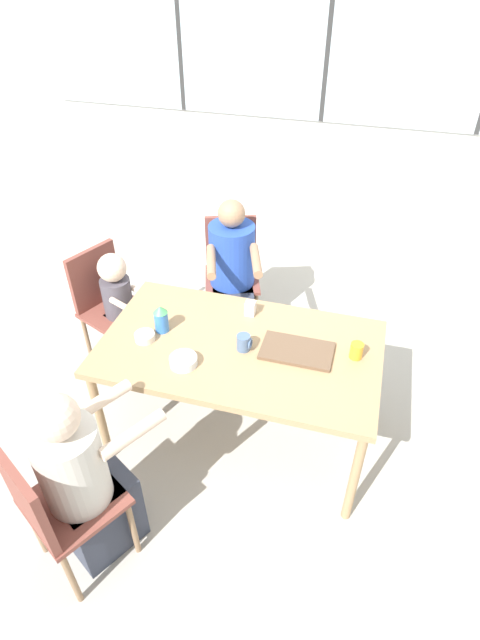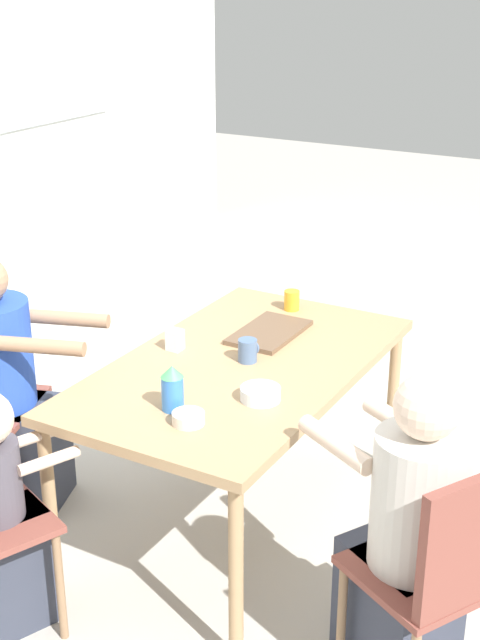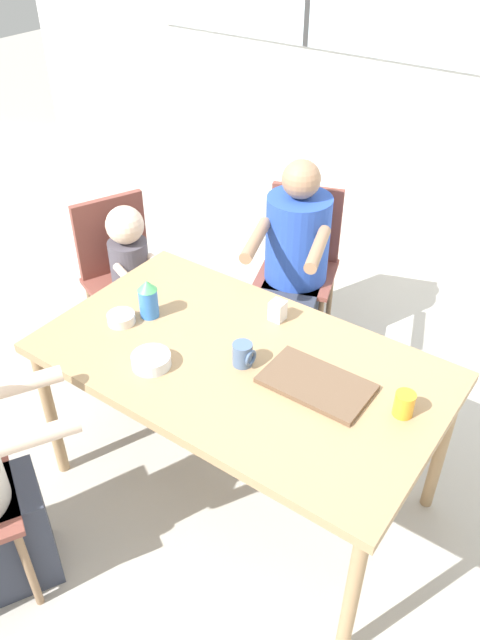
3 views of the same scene
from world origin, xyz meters
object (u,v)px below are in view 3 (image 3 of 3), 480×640
(person_toddler, at_px, (135,293))
(sippy_cup, at_px, (148,298))
(coffee_mug, at_px, (243,354))
(chair_for_man_blue_shirt, at_px, (301,253))
(bowl_cereal, at_px, (151,360))
(bowl_white_shallow, at_px, (121,318))
(person_man_blue_shirt, at_px, (294,275))
(milk_carton_small, at_px, (278,311))
(juice_glass, at_px, (404,404))
(chair_for_toddler, at_px, (121,266))

(person_toddler, distance_m, sippy_cup, 0.72)
(coffee_mug, relative_size, sippy_cup, 0.54)
(chair_for_man_blue_shirt, height_order, bowl_cereal, chair_for_man_blue_shirt)
(bowl_white_shallow, xyz_separation_m, bowl_cereal, (0.28, -0.13, 0.00))
(chair_for_man_blue_shirt, xyz_separation_m, bowl_cereal, (0.14, -1.33, 0.23))
(person_man_blue_shirt, bearing_deg, chair_for_man_blue_shirt, -90.00)
(chair_for_man_blue_shirt, bearing_deg, coffee_mug, 90.97)
(person_man_blue_shirt, height_order, person_toddler, person_man_blue_shirt)
(person_toddler, height_order, bowl_white_shallow, person_toddler)
(coffee_mug, bearing_deg, bowl_cereal, -143.32)
(milk_carton_small, height_order, bowl_cereal, milk_carton_small)
(bowl_cereal, bearing_deg, coffee_mug, 36.68)
(coffee_mug, height_order, bowl_cereal, coffee_mug)
(person_man_blue_shirt, xyz_separation_m, juice_glass, (0.95, -0.87, 0.29))
(bowl_white_shallow, bearing_deg, juice_glass, 8.81)
(chair_for_man_blue_shirt, distance_m, juice_glass, 1.46)
(coffee_mug, xyz_separation_m, juice_glass, (0.59, 0.10, -0.00))
(person_toddler, distance_m, bowl_cereal, 0.98)
(person_man_blue_shirt, xyz_separation_m, milk_carton_small, (0.31, -0.66, 0.29))
(person_man_blue_shirt, distance_m, bowl_white_shallow, 1.10)
(chair_for_toddler, height_order, person_toddler, person_toddler)
(chair_for_man_blue_shirt, height_order, coffee_mug, chair_for_man_blue_shirt)
(chair_for_toddler, bearing_deg, juice_glass, 100.27)
(chair_for_man_blue_shirt, xyz_separation_m, person_man_blue_shirt, (0.06, -0.16, -0.04))
(chair_for_toddler, height_order, milk_carton_small, chair_for_toddler)
(chair_for_toddler, distance_m, person_toddler, 0.17)
(person_toddler, bearing_deg, milk_carton_small, 106.34)
(coffee_mug, relative_size, bowl_cereal, 0.63)
(coffee_mug, distance_m, sippy_cup, 0.49)
(sippy_cup, xyz_separation_m, milk_carton_small, (0.44, 0.28, -0.04))
(person_man_blue_shirt, bearing_deg, bowl_white_shallow, 60.45)
(chair_for_toddler, height_order, coffee_mug, chair_for_toddler)
(chair_for_man_blue_shirt, relative_size, bowl_white_shallow, 7.84)
(coffee_mug, xyz_separation_m, bowl_white_shallow, (-0.55, -0.07, -0.03))
(person_man_blue_shirt, distance_m, person_toddler, 0.83)
(chair_for_toddler, bearing_deg, sippy_cup, 77.29)
(chair_for_toddler, xyz_separation_m, juice_glass, (1.70, -0.37, 0.25))
(chair_for_toddler, relative_size, coffee_mug, 9.60)
(bowl_cereal, bearing_deg, milk_carton_small, 66.45)
(chair_for_toddler, xyz_separation_m, bowl_cereal, (0.84, -0.67, 0.23))
(person_man_blue_shirt, xyz_separation_m, bowl_cereal, (0.09, -1.17, 0.27))
(juice_glass, height_order, milk_carton_small, juice_glass)
(person_toddler, xyz_separation_m, sippy_cup, (0.48, -0.38, 0.37))
(sippy_cup, bearing_deg, bowl_cereal, -46.72)
(bowl_white_shallow, bearing_deg, chair_for_toddler, 136.14)
(sippy_cup, distance_m, bowl_cereal, 0.32)
(milk_carton_small, bearing_deg, bowl_white_shallow, -142.47)
(person_man_blue_shirt, relative_size, bowl_cereal, 7.60)
(bowl_white_shallow, height_order, bowl_cereal, bowl_cereal)
(chair_for_toddler, bearing_deg, bowl_cereal, 73.89)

